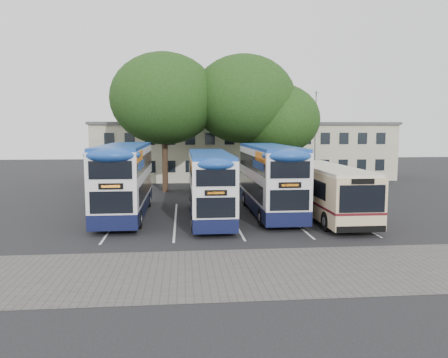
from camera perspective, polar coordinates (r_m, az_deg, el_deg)
ground at (r=22.96m, az=11.98°, el=-7.43°), size 120.00×120.00×0.00m
paving_strip at (r=17.80m, az=10.61°, el=-11.52°), size 40.00×6.00×0.01m
bay_lines at (r=26.98m, az=1.11°, el=-5.17°), size 14.12×11.00×0.01m
depot_building at (r=48.76m, az=2.56°, el=3.82°), size 32.40×8.40×6.20m
lamp_post at (r=43.15m, az=11.85°, el=5.89°), size 0.25×1.05×9.06m
tree_left at (r=38.29m, az=-7.84°, el=10.33°), size 9.21×9.21×11.97m
tree_mid at (r=38.77m, az=2.57°, el=10.37°), size 9.06×9.06×11.93m
tree_right at (r=39.19m, az=7.11°, el=7.73°), size 7.30×7.30×9.44m
bus_dd_left at (r=28.06m, az=-12.81°, el=0.26°), size 2.63×10.85×4.52m
bus_dd_mid at (r=26.37m, az=-1.87°, el=-0.51°), size 2.37×9.79×4.08m
bus_dd_right at (r=28.33m, az=6.00°, el=0.34°), size 2.58×10.62×4.43m
bus_single at (r=27.89m, az=13.24°, el=-1.19°), size 2.73×10.74×3.20m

